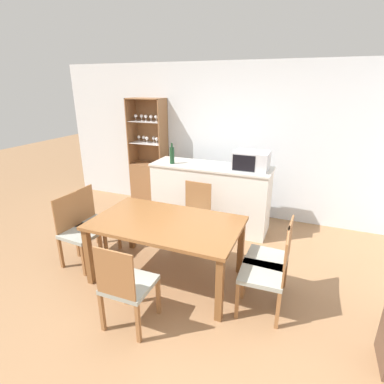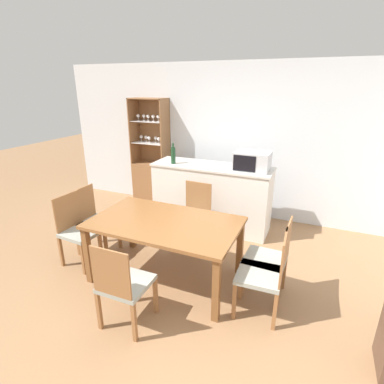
{
  "view_description": "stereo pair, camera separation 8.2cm",
  "coord_description": "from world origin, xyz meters",
  "views": [
    {
      "loc": [
        1.18,
        -2.33,
        2.21
      ],
      "look_at": [
        -0.24,
        1.15,
        0.84
      ],
      "focal_mm": 28.0,
      "sensor_mm": 36.0,
      "label": 1
    },
    {
      "loc": [
        1.26,
        -2.3,
        2.21
      ],
      "look_at": [
        -0.24,
        1.15,
        0.84
      ],
      "focal_mm": 28.0,
      "sensor_mm": 36.0,
      "label": 2
    }
  ],
  "objects": [
    {
      "name": "dining_chair_side_left_far",
      "position": [
        -1.41,
        0.54,
        0.46
      ],
      "size": [
        0.44,
        0.44,
        0.91
      ],
      "rotation": [
        0.0,
        0.0,
        -1.6
      ],
      "color": "#999E93",
      "rests_on": "ground_plane"
    },
    {
      "name": "wall_back",
      "position": [
        0.0,
        2.63,
        1.27
      ],
      "size": [
        6.8,
        0.06,
        2.55
      ],
      "color": "silver",
      "rests_on": "ground_plane"
    },
    {
      "name": "microwave",
      "position": [
        0.38,
        1.91,
        1.15
      ],
      "size": [
        0.5,
        0.39,
        0.27
      ],
      "color": "#B7BABF",
      "rests_on": "kitchen_counter"
    },
    {
      "name": "display_cabinet",
      "position": [
        -1.63,
        2.43,
        0.58
      ],
      "size": [
        0.67,
        0.36,
        1.97
      ],
      "color": "brown",
      "rests_on": "ground_plane"
    },
    {
      "name": "dining_chair_side_left_near",
      "position": [
        -1.41,
        0.25,
        0.46
      ],
      "size": [
        0.46,
        0.46,
        0.91
      ],
      "rotation": [
        0.0,
        0.0,
        -1.65
      ],
      "color": "#999E93",
      "rests_on": "ground_plane"
    },
    {
      "name": "wine_bottle",
      "position": [
        -0.83,
        1.79,
        1.15
      ],
      "size": [
        0.07,
        0.07,
        0.32
      ],
      "color": "#193D23",
      "rests_on": "kitchen_counter"
    },
    {
      "name": "kitchen_counter",
      "position": [
        -0.23,
        1.91,
        0.51
      ],
      "size": [
        1.87,
        0.6,
        1.02
      ],
      "color": "silver",
      "rests_on": "ground_plane"
    },
    {
      "name": "dining_chair_head_far",
      "position": [
        -0.24,
        1.22,
        0.46
      ],
      "size": [
        0.45,
        0.45,
        0.91
      ],
      "rotation": [
        0.0,
        0.0,
        3.1
      ],
      "color": "#999E93",
      "rests_on": "ground_plane"
    },
    {
      "name": "dining_chair_side_right_near",
      "position": [
        0.93,
        0.25,
        0.46
      ],
      "size": [
        0.44,
        0.44,
        0.91
      ],
      "rotation": [
        0.0,
        0.0,
        1.61
      ],
      "color": "#999E93",
      "rests_on": "ground_plane"
    },
    {
      "name": "ground_plane",
      "position": [
        0.0,
        0.0,
        0.0
      ],
      "size": [
        18.0,
        18.0,
        0.0
      ],
      "primitive_type": "plane",
      "color": "#936B47"
    },
    {
      "name": "dining_chair_head_near",
      "position": [
        -0.24,
        -0.43,
        0.46
      ],
      "size": [
        0.43,
        0.43,
        0.91
      ],
      "rotation": [
        0.0,
        0.0,
        0.01
      ],
      "color": "#999E93",
      "rests_on": "ground_plane"
    },
    {
      "name": "dining_chair_side_right_far",
      "position": [
        0.93,
        0.54,
        0.46
      ],
      "size": [
        0.44,
        0.44,
        0.91
      ],
      "rotation": [
        0.0,
        0.0,
        1.53
      ],
      "color": "#999E93",
      "rests_on": "ground_plane"
    },
    {
      "name": "dining_table",
      "position": [
        -0.24,
        0.39,
        0.65
      ],
      "size": [
        1.68,
        0.99,
        0.74
      ],
      "color": "brown",
      "rests_on": "ground_plane"
    }
  ]
}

